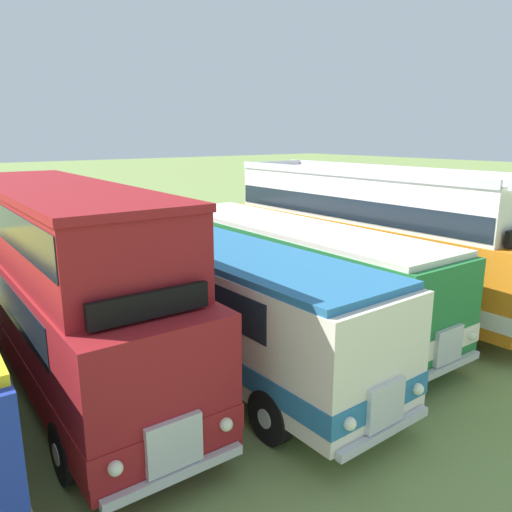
% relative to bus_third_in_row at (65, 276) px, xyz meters
% --- Properties ---
extents(ground_plane, '(200.00, 200.00, 0.00)m').
position_rel_bus_third_in_row_xyz_m(ground_plane, '(1.60, -0.50, -2.47)').
color(ground_plane, '#7A934C').
extents(bus_third_in_row, '(2.76, 10.27, 4.49)m').
position_rel_bus_third_in_row_xyz_m(bus_third_in_row, '(0.00, 0.00, 0.00)').
color(bus_third_in_row, maroon).
rests_on(bus_third_in_row, ground).
extents(bus_fourth_in_row, '(2.69, 11.04, 2.99)m').
position_rel_bus_third_in_row_xyz_m(bus_fourth_in_row, '(3.21, -0.85, -0.71)').
color(bus_fourth_in_row, silver).
rests_on(bus_fourth_in_row, ground).
extents(bus_fifth_in_row, '(2.78, 10.81, 2.99)m').
position_rel_bus_third_in_row_xyz_m(bus_fifth_in_row, '(6.43, -0.23, -0.71)').
color(bus_fifth_in_row, '#237538').
rests_on(bus_fifth_in_row, ground).
extents(bus_sixth_in_row, '(2.62, 11.16, 4.52)m').
position_rel_bus_third_in_row_xyz_m(bus_sixth_in_row, '(9.64, -0.40, -0.11)').
color(bus_sixth_in_row, orange).
rests_on(bus_sixth_in_row, ground).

